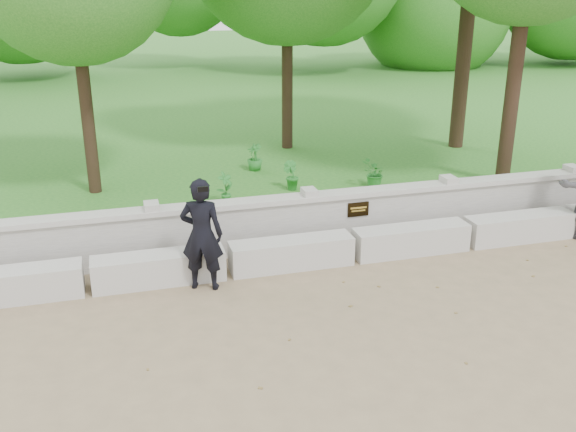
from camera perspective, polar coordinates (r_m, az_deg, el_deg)
name	(u,v)px	position (r m, az deg, el deg)	size (l,w,h in m)	color
ground	(405,317)	(8.66, 10.33, -8.79)	(80.00, 80.00, 0.00)	#8D7756
lawn	(218,110)	(21.41, -6.20, 9.35)	(40.00, 22.00, 0.25)	#276423
concrete_bench	(353,246)	(10.11, 5.77, -2.70)	(11.90, 0.45, 0.45)	beige
parapet_wall	(338,217)	(10.63, 4.45, -0.10)	(12.50, 0.35, 0.90)	#BBB8B0
man_main	(202,234)	(9.02, -7.67, -1.63)	(0.70, 0.65, 1.64)	black
shrub_a	(225,188)	(11.89, -5.58, 2.52)	(0.31, 0.21, 0.60)	#29782A
shrub_b	(291,175)	(12.62, 0.26, 3.63)	(0.32, 0.26, 0.58)	#29782A
shrub_c	(374,174)	(12.90, 7.70, 3.76)	(0.50, 0.43, 0.55)	#29782A
shrub_d	(255,157)	(13.94, -2.98, 5.25)	(0.33, 0.29, 0.59)	#29782A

